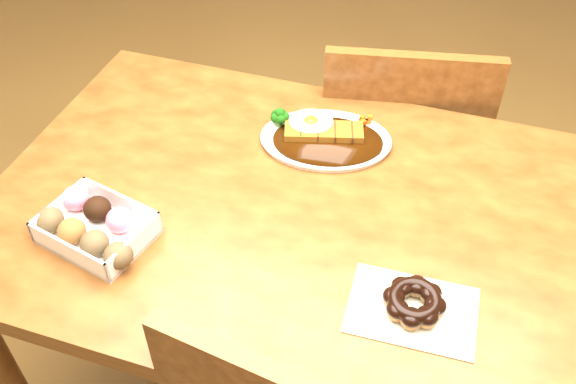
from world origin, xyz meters
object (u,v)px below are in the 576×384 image
(pon_de_ring, at_px, (414,303))
(katsu_curry_plate, at_px, (324,136))
(chair_far, at_px, (396,154))
(table, at_px, (298,242))
(donut_box, at_px, (94,226))

(pon_de_ring, bearing_deg, katsu_curry_plate, 124.45)
(katsu_curry_plate, bearing_deg, chair_far, 69.33)
(table, distance_m, chair_far, 0.57)
(chair_far, relative_size, pon_de_ring, 4.05)
(chair_far, height_order, pon_de_ring, chair_far)
(table, height_order, katsu_curry_plate, katsu_curry_plate)
(chair_far, bearing_deg, katsu_curry_plate, 57.99)
(table, distance_m, pon_de_ring, 0.32)
(table, height_order, donut_box, donut_box)
(table, bearing_deg, katsu_curry_plate, 92.53)
(table, xyz_separation_m, katsu_curry_plate, (-0.01, 0.21, 0.11))
(katsu_curry_plate, height_order, donut_box, katsu_curry_plate)
(table, xyz_separation_m, donut_box, (-0.33, -0.19, 0.13))
(chair_far, bearing_deg, pon_de_ring, 89.44)
(chair_far, xyz_separation_m, katsu_curry_plate, (-0.12, -0.33, 0.29))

